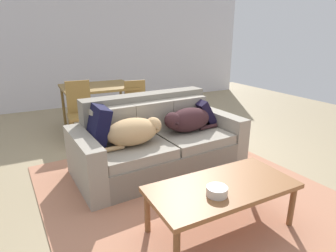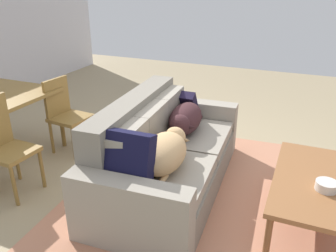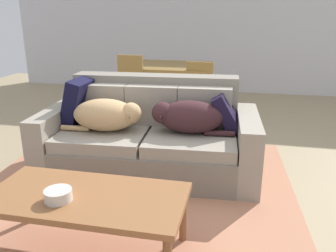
% 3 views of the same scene
% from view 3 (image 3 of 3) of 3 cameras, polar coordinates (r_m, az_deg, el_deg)
% --- Properties ---
extents(ground_plane, '(10.00, 10.00, 0.00)m').
position_cam_3_polar(ground_plane, '(3.36, 0.05, -8.58)').
color(ground_plane, tan).
extents(back_partition, '(8.00, 0.12, 2.70)m').
position_cam_3_polar(back_partition, '(6.96, 7.25, 16.73)').
color(back_partition, silver).
rests_on(back_partition, ground).
extents(area_rug, '(2.98, 3.56, 0.01)m').
position_cam_3_polar(area_rug, '(2.82, -7.55, -14.22)').
color(area_rug, tan).
rests_on(area_rug, ground).
extents(couch, '(2.11, 1.10, 0.89)m').
position_cam_3_polar(couch, '(3.46, -2.87, -1.76)').
color(couch, gray).
rests_on(couch, ground).
extents(dog_on_left_cushion, '(0.76, 0.41, 0.30)m').
position_cam_3_polar(dog_on_left_cushion, '(3.33, -9.80, 1.80)').
color(dog_on_left_cushion, tan).
rests_on(dog_on_left_cushion, couch).
extents(dog_on_right_cushion, '(0.77, 0.36, 0.30)m').
position_cam_3_polar(dog_on_right_cushion, '(3.23, 3.10, 1.53)').
color(dog_on_right_cushion, '#3B2023').
rests_on(dog_on_right_cushion, couch).
extents(throw_pillow_by_left_arm, '(0.27, 0.48, 0.49)m').
position_cam_3_polar(throw_pillow_by_left_arm, '(3.63, -14.25, 3.80)').
color(throw_pillow_by_left_arm, black).
rests_on(throw_pillow_by_left_arm, couch).
extents(throw_pillow_by_right_arm, '(0.29, 0.38, 0.38)m').
position_cam_3_polar(throw_pillow_by_right_arm, '(3.37, 9.59, 2.25)').
color(throw_pillow_by_right_arm, black).
rests_on(throw_pillow_by_right_arm, couch).
extents(coffee_table, '(1.24, 0.60, 0.43)m').
position_cam_3_polar(coffee_table, '(2.29, -13.09, -11.77)').
color(coffee_table, '#945E35').
rests_on(coffee_table, ground).
extents(bowl_on_coffee_table, '(0.17, 0.17, 0.07)m').
position_cam_3_polar(bowl_on_coffee_table, '(2.24, -17.40, -10.66)').
color(bowl_on_coffee_table, silver).
rests_on(bowl_on_coffee_table, coffee_table).
extents(dining_table, '(1.21, 1.00, 0.75)m').
position_cam_3_polar(dining_table, '(5.26, 0.14, 9.17)').
color(dining_table, olive).
rests_on(dining_table, ground).
extents(dining_chair_near_left, '(0.42, 0.42, 0.95)m').
position_cam_3_polar(dining_chair_near_left, '(4.83, -6.46, 6.15)').
color(dining_chair_near_left, olive).
rests_on(dining_chair_near_left, ground).
extents(dining_chair_near_right, '(0.43, 0.43, 0.87)m').
position_cam_3_polar(dining_chair_near_right, '(4.67, 4.81, 5.39)').
color(dining_chair_near_right, olive).
rests_on(dining_chair_near_right, ground).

